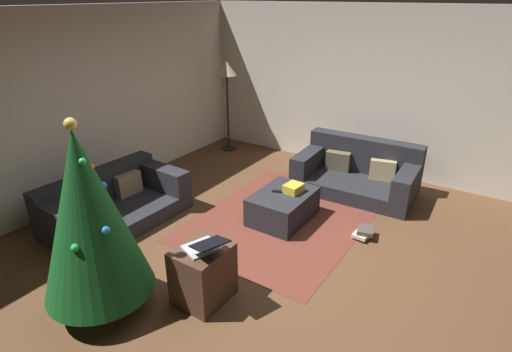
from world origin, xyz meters
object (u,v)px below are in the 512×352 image
(side_table, at_px, (203,274))
(laptop, at_px, (205,246))
(couch_right, at_px, (358,172))
(christmas_tree, at_px, (88,216))
(book_stack, at_px, (364,233))
(ottoman, at_px, (283,206))
(couch_left, at_px, (112,203))
(tv_remote, at_px, (278,191))
(corner_lamp, at_px, (227,75))
(gift_box, at_px, (293,188))

(side_table, distance_m, laptop, 0.35)
(couch_right, relative_size, laptop, 3.50)
(christmas_tree, height_order, book_stack, christmas_tree)
(ottoman, distance_m, book_stack, 1.07)
(couch_left, distance_m, laptop, 2.12)
(laptop, bearing_deg, christmas_tree, 127.86)
(tv_remote, distance_m, corner_lamp, 2.91)
(tv_remote, xyz_separation_m, corner_lamp, (1.72, 2.11, 1.00))
(gift_box, relative_size, laptop, 0.47)
(ottoman, relative_size, book_stack, 3.03)
(ottoman, bearing_deg, side_table, -175.80)
(book_stack, height_order, corner_lamp, corner_lamp)
(christmas_tree, bearing_deg, side_table, -48.94)
(laptop, xyz_separation_m, book_stack, (1.93, -0.86, -0.57))
(christmas_tree, height_order, laptop, christmas_tree)
(couch_left, xyz_separation_m, corner_lamp, (2.96, 0.35, 1.14))
(gift_box, relative_size, tv_remote, 1.48)
(couch_right, relative_size, ottoman, 1.98)
(side_table, bearing_deg, laptop, -110.27)
(couch_right, xyz_separation_m, ottoman, (-1.40, 0.48, -0.09))
(ottoman, bearing_deg, couch_right, -19.01)
(couch_left, relative_size, ottoman, 1.99)
(ottoman, distance_m, side_table, 1.75)
(laptop, distance_m, book_stack, 2.19)
(gift_box, height_order, side_table, side_table)
(gift_box, height_order, tv_remote, gift_box)
(couch_right, bearing_deg, laptop, 82.26)
(couch_right, xyz_separation_m, corner_lamp, (0.32, 2.67, 1.12))
(gift_box, distance_m, book_stack, 1.03)
(couch_left, xyz_separation_m, laptop, (-0.52, -2.02, 0.38))
(gift_box, bearing_deg, laptop, -177.00)
(couch_right, bearing_deg, corner_lamp, -9.28)
(couch_right, distance_m, book_stack, 1.38)
(gift_box, distance_m, christmas_tree, 2.62)
(book_stack, bearing_deg, couch_right, 24.62)
(corner_lamp, bearing_deg, gift_box, -125.43)
(ottoman, xyz_separation_m, side_table, (-1.74, -0.13, 0.10))
(laptop, height_order, corner_lamp, corner_lamp)
(tv_remote, distance_m, side_table, 1.75)
(book_stack, bearing_deg, couch_left, 116.01)
(ottoman, relative_size, gift_box, 3.74)
(gift_box, height_order, laptop, laptop)
(laptop, relative_size, corner_lamp, 0.31)
(christmas_tree, distance_m, book_stack, 3.15)
(tv_remote, relative_size, corner_lamp, 0.10)
(couch_left, xyz_separation_m, side_table, (-0.50, -1.96, 0.04))
(ottoman, xyz_separation_m, laptop, (-1.77, -0.19, 0.44))
(ottoman, relative_size, christmas_tree, 0.48)
(christmas_tree, xyz_separation_m, side_table, (0.62, -0.71, -0.71))
(couch_right, xyz_separation_m, tv_remote, (-1.40, 0.55, 0.11))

